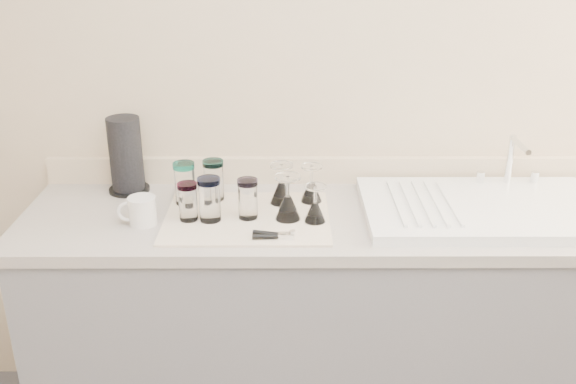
{
  "coord_description": "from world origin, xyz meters",
  "views": [
    {
      "loc": [
        -0.12,
        -0.8,
        1.81
      ],
      "look_at": [
        -0.12,
        1.15,
        1.0
      ],
      "focal_mm": 40.0,
      "sensor_mm": 36.0,
      "label": 1
    }
  ],
  "objects_px": {
    "tumbler_lavender": "(248,198)",
    "can_opener": "(274,235)",
    "tumbler_cyan": "(214,180)",
    "white_mug": "(142,211)",
    "goblet_back_right": "(311,189)",
    "tumbler_teal": "(185,183)",
    "tumbler_magenta": "(188,201)",
    "paper_towel_roll": "(126,156)",
    "goblet_front_left": "(288,204)",
    "goblet_front_right": "(315,209)",
    "goblet_back_left": "(282,190)",
    "sink_unit": "(484,208)",
    "tumbler_blue": "(210,199)"
  },
  "relations": [
    {
      "from": "tumbler_lavender",
      "to": "can_opener",
      "type": "bearing_deg",
      "value": -59.96
    },
    {
      "from": "tumbler_cyan",
      "to": "white_mug",
      "type": "relative_size",
      "value": 1.08
    },
    {
      "from": "goblet_back_right",
      "to": "can_opener",
      "type": "xyz_separation_m",
      "value": [
        -0.13,
        -0.29,
        -0.04
      ]
    },
    {
      "from": "tumbler_teal",
      "to": "tumbler_magenta",
      "type": "relative_size",
      "value": 1.16
    },
    {
      "from": "tumbler_cyan",
      "to": "tumbler_magenta",
      "type": "height_order",
      "value": "tumbler_cyan"
    },
    {
      "from": "tumbler_teal",
      "to": "paper_towel_roll",
      "type": "height_order",
      "value": "paper_towel_roll"
    },
    {
      "from": "goblet_front_left",
      "to": "goblet_front_right",
      "type": "relative_size",
      "value": 1.21
    },
    {
      "from": "tumbler_magenta",
      "to": "goblet_front_left",
      "type": "distance_m",
      "value": 0.33
    },
    {
      "from": "goblet_back_left",
      "to": "goblet_front_left",
      "type": "distance_m",
      "value": 0.13
    },
    {
      "from": "tumbler_teal",
      "to": "white_mug",
      "type": "bearing_deg",
      "value": -128.43
    },
    {
      "from": "tumbler_magenta",
      "to": "goblet_back_right",
      "type": "height_order",
      "value": "goblet_back_right"
    },
    {
      "from": "can_opener",
      "to": "goblet_back_left",
      "type": "bearing_deg",
      "value": 85.24
    },
    {
      "from": "white_mug",
      "to": "tumbler_magenta",
      "type": "bearing_deg",
      "value": 6.29
    },
    {
      "from": "sink_unit",
      "to": "goblet_front_right",
      "type": "xyz_separation_m",
      "value": [
        -0.58,
        -0.08,
        0.03
      ]
    },
    {
      "from": "tumbler_teal",
      "to": "goblet_front_left",
      "type": "relative_size",
      "value": 0.98
    },
    {
      "from": "can_opener",
      "to": "white_mug",
      "type": "distance_m",
      "value": 0.45
    },
    {
      "from": "tumbler_cyan",
      "to": "can_opener",
      "type": "distance_m",
      "value": 0.38
    },
    {
      "from": "sink_unit",
      "to": "paper_towel_roll",
      "type": "bearing_deg",
      "value": 170.96
    },
    {
      "from": "tumbler_teal",
      "to": "can_opener",
      "type": "relative_size",
      "value": 1.11
    },
    {
      "from": "goblet_back_right",
      "to": "goblet_front_right",
      "type": "xyz_separation_m",
      "value": [
        0.01,
        -0.17,
        -0.0
      ]
    },
    {
      "from": "white_mug",
      "to": "sink_unit",
      "type": "bearing_deg",
      "value": 4.18
    },
    {
      "from": "goblet_back_left",
      "to": "can_opener",
      "type": "bearing_deg",
      "value": -94.76
    },
    {
      "from": "tumbler_cyan",
      "to": "goblet_back_right",
      "type": "height_order",
      "value": "tumbler_cyan"
    },
    {
      "from": "tumbler_teal",
      "to": "goblet_back_right",
      "type": "height_order",
      "value": "tumbler_teal"
    },
    {
      "from": "tumbler_teal",
      "to": "goblet_back_left",
      "type": "xyz_separation_m",
      "value": [
        0.34,
        0.0,
        -0.03
      ]
    },
    {
      "from": "tumbler_lavender",
      "to": "tumbler_cyan",
      "type": "bearing_deg",
      "value": 129.62
    },
    {
      "from": "tumbler_blue",
      "to": "tumbler_teal",
      "type": "bearing_deg",
      "value": 125.93
    },
    {
      "from": "goblet_back_left",
      "to": "goblet_back_right",
      "type": "xyz_separation_m",
      "value": [
        0.1,
        0.01,
        -0.0
      ]
    },
    {
      "from": "goblet_front_left",
      "to": "paper_towel_roll",
      "type": "bearing_deg",
      "value": 156.02
    },
    {
      "from": "tumbler_teal",
      "to": "goblet_back_right",
      "type": "distance_m",
      "value": 0.44
    },
    {
      "from": "paper_towel_roll",
      "to": "goblet_back_left",
      "type": "bearing_deg",
      "value": -12.99
    },
    {
      "from": "tumbler_magenta",
      "to": "white_mug",
      "type": "xyz_separation_m",
      "value": [
        -0.15,
        -0.02,
        -0.03
      ]
    },
    {
      "from": "sink_unit",
      "to": "goblet_front_left",
      "type": "xyz_separation_m",
      "value": [
        -0.67,
        -0.06,
        0.04
      ]
    },
    {
      "from": "goblet_back_right",
      "to": "goblet_front_left",
      "type": "relative_size",
      "value": 0.88
    },
    {
      "from": "tumbler_blue",
      "to": "can_opener",
      "type": "bearing_deg",
      "value": -32.13
    },
    {
      "from": "paper_towel_roll",
      "to": "sink_unit",
      "type": "bearing_deg",
      "value": -9.04
    },
    {
      "from": "sink_unit",
      "to": "tumbler_blue",
      "type": "relative_size",
      "value": 5.52
    },
    {
      "from": "tumbler_magenta",
      "to": "goblet_back_left",
      "type": "height_order",
      "value": "goblet_back_left"
    },
    {
      "from": "tumbler_lavender",
      "to": "goblet_back_right",
      "type": "relative_size",
      "value": 1.01
    },
    {
      "from": "tumbler_lavender",
      "to": "paper_towel_roll",
      "type": "bearing_deg",
      "value": 150.94
    },
    {
      "from": "goblet_back_left",
      "to": "goblet_front_right",
      "type": "xyz_separation_m",
      "value": [
        0.11,
        -0.15,
        -0.01
      ]
    },
    {
      "from": "tumbler_cyan",
      "to": "goblet_back_right",
      "type": "bearing_deg",
      "value": -3.08
    },
    {
      "from": "tumbler_teal",
      "to": "goblet_back_right",
      "type": "bearing_deg",
      "value": 2.05
    },
    {
      "from": "tumbler_cyan",
      "to": "paper_towel_roll",
      "type": "distance_m",
      "value": 0.34
    },
    {
      "from": "goblet_front_right",
      "to": "can_opener",
      "type": "relative_size",
      "value": 0.94
    },
    {
      "from": "tumbler_teal",
      "to": "tumbler_blue",
      "type": "height_order",
      "value": "same"
    },
    {
      "from": "goblet_back_right",
      "to": "can_opener",
      "type": "bearing_deg",
      "value": -113.82
    },
    {
      "from": "tumbler_lavender",
      "to": "goblet_front_left",
      "type": "distance_m",
      "value": 0.13
    },
    {
      "from": "tumbler_lavender",
      "to": "goblet_front_left",
      "type": "xyz_separation_m",
      "value": [
        0.13,
        -0.01,
        -0.02
      ]
    },
    {
      "from": "can_opener",
      "to": "white_mug",
      "type": "xyz_separation_m",
      "value": [
        -0.44,
        0.12,
        0.03
      ]
    }
  ]
}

